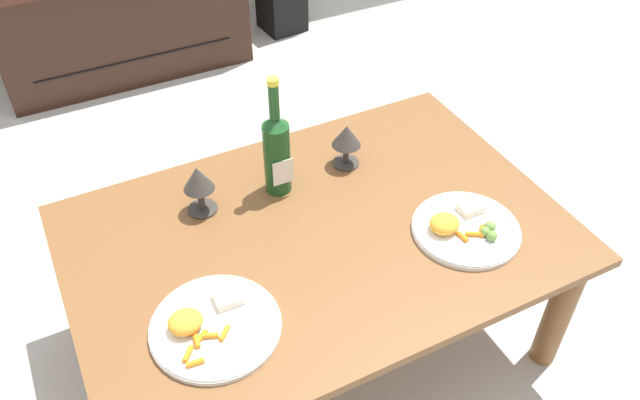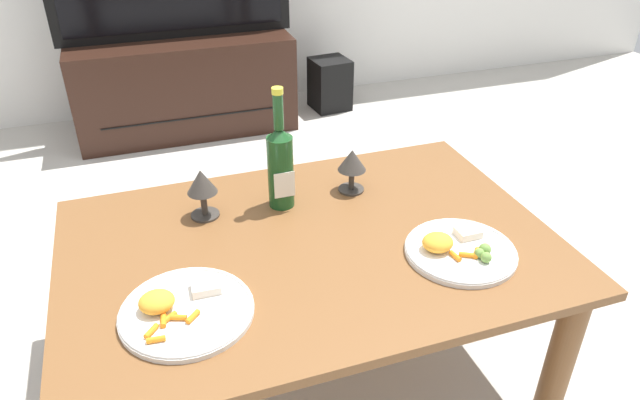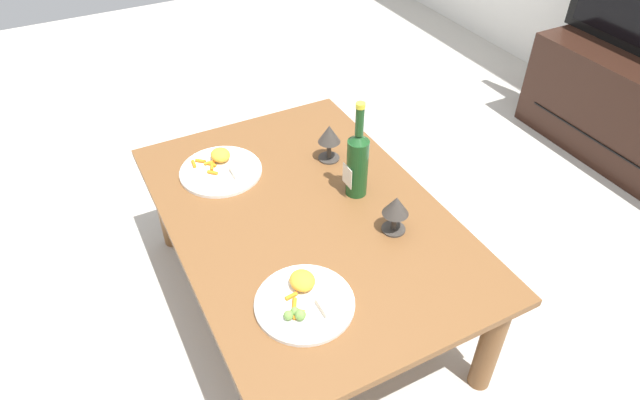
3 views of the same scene
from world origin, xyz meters
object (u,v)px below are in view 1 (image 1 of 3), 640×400
floor_speaker (281,2)px  dinner_plate_left (212,325)px  tv_stand (119,17)px  wine_bottle (277,150)px  goblet_left (198,181)px  dining_table (318,250)px  goblet_right (346,138)px  dinner_plate_right (464,228)px

floor_speaker → dinner_plate_left: (-1.04, -1.98, 0.31)m
tv_stand → wine_bottle: wine_bottle is taller
wine_bottle → goblet_left: size_ratio=2.44×
dining_table → floor_speaker: (0.71, 1.82, -0.23)m
floor_speaker → goblet_right: bearing=-113.3°
floor_speaker → goblet_right: size_ratio=2.21×
dining_table → wine_bottle: 0.28m
dining_table → goblet_left: bearing=137.9°
goblet_right → wine_bottle: bearing=-177.1°
tv_stand → goblet_left: bearing=-94.7°
floor_speaker → dinner_plate_right: dinner_plate_right is taller
goblet_left → dinner_plate_left: 0.39m
floor_speaker → wine_bottle: bearing=-119.7°
floor_speaker → goblet_left: 1.91m
floor_speaker → goblet_left: goblet_left is taller
dining_table → goblet_right: 0.32m
dinner_plate_left → dinner_plate_right: size_ratio=1.05×
goblet_left → dinner_plate_right: (0.55, -0.37, -0.08)m
dining_table → goblet_left: size_ratio=8.78×
goblet_left → dinner_plate_right: size_ratio=0.51×
floor_speaker → wine_bottle: (-0.73, -1.63, 0.42)m
tv_stand → dinner_plate_right: size_ratio=4.03×
wine_bottle → goblet_left: (-0.21, 0.01, -0.03)m
floor_speaker → dinner_plate_right: 2.05m
goblet_left → dinner_plate_left: goblet_left is taller
floor_speaker → tv_stand: bearing=174.4°
floor_speaker → goblet_left: size_ratio=2.05×
dining_table → floor_speaker: bearing=68.8°
tv_stand → floor_speaker: bearing=0.0°
wine_bottle → dinner_plate_right: wine_bottle is taller
floor_speaker → goblet_left: (-0.94, -1.62, 0.39)m
dining_table → dinner_plate_left: dinner_plate_left is taller
dinner_plate_right → dining_table: bearing=153.4°
tv_stand → dinner_plate_right: (0.42, -1.99, 0.21)m
tv_stand → wine_bottle: size_ratio=3.21×
dinner_plate_right → tv_stand: bearing=102.0°
dining_table → tv_stand: bearing=93.1°
wine_bottle → dinner_plate_left: (-0.31, -0.36, -0.12)m
dining_table → tv_stand: 1.83m
dinner_plate_left → goblet_right: bearing=35.1°
dining_table → floor_speaker: dining_table is taller
dinner_plate_left → dinner_plate_right: same height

